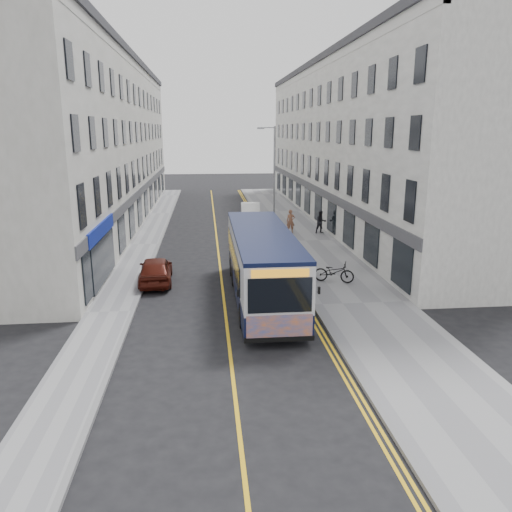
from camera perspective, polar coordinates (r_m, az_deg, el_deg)
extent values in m
plane|color=black|center=(23.36, -3.68, -5.14)|extent=(140.00, 140.00, 0.00)
cube|color=gray|center=(35.57, 5.68, 1.69)|extent=(4.50, 64.00, 0.12)
cube|color=gray|center=(35.14, -12.62, 1.25)|extent=(2.00, 64.00, 0.12)
cube|color=slate|center=(35.20, 2.08, 1.62)|extent=(0.18, 64.00, 0.13)
cube|color=slate|center=(35.03, -11.00, 1.31)|extent=(0.18, 64.00, 0.13)
cube|color=yellow|center=(34.90, -4.44, 1.37)|extent=(0.12, 64.00, 0.01)
cube|color=yellow|center=(35.16, 1.36, 1.51)|extent=(0.10, 64.00, 0.01)
cube|color=yellow|center=(35.18, 1.68, 1.51)|extent=(0.10, 64.00, 0.01)
cube|color=white|center=(44.75, 10.33, 12.41)|extent=(6.00, 46.00, 13.00)
cube|color=silver|center=(43.84, -17.03, 11.99)|extent=(6.00, 46.00, 13.00)
cylinder|color=#92949A|center=(36.56, 2.10, 8.34)|extent=(0.14, 0.14, 8.00)
cylinder|color=#92949A|center=(36.31, 1.35, 14.47)|extent=(1.00, 0.08, 0.08)
cube|color=#92949A|center=(36.25, 0.54, 14.40)|extent=(0.50, 0.18, 0.12)
cube|color=black|center=(23.27, 0.69, -3.08)|extent=(2.54, 11.19, 0.92)
cube|color=silver|center=(22.89, 0.70, 0.20)|extent=(2.54, 11.19, 1.83)
cube|color=black|center=(22.67, 0.71, 2.65)|extent=(2.56, 11.19, 0.16)
cube|color=black|center=(23.43, -2.61, 0.00)|extent=(0.04, 8.75, 1.17)
cube|color=black|center=(23.71, 3.64, 0.15)|extent=(0.04, 8.75, 1.17)
cube|color=black|center=(17.58, 2.76, -4.53)|extent=(2.29, 0.04, 1.27)
cube|color=orange|center=(18.01, 2.72, -8.21)|extent=(2.39, 0.04, 0.97)
cube|color=orange|center=(17.32, 2.80, -1.99)|extent=(2.03, 0.04, 0.28)
cylinder|color=black|center=(20.10, -1.51, -6.84)|extent=(0.28, 1.02, 1.02)
cylinder|color=black|center=(20.39, 4.99, -6.58)|extent=(0.28, 1.02, 1.02)
cylinder|color=black|center=(25.40, -2.46, -2.32)|extent=(0.28, 1.02, 1.02)
cylinder|color=black|center=(25.62, 2.68, -2.17)|extent=(0.28, 1.02, 1.02)
cylinder|color=black|center=(27.15, -2.69, -1.23)|extent=(0.28, 1.02, 1.02)
cylinder|color=black|center=(27.37, 2.13, -1.10)|extent=(0.28, 1.02, 1.02)
imported|color=black|center=(25.90, 8.91, -1.81)|extent=(2.17, 1.42, 1.08)
imported|color=brown|center=(38.01, 3.98, 3.98)|extent=(0.68, 0.47, 1.77)
imported|color=black|center=(38.06, 7.43, 3.88)|extent=(0.90, 0.74, 1.73)
imported|color=white|center=(43.79, -0.64, 5.05)|extent=(1.85, 4.72, 1.53)
imported|color=#4D150C|center=(26.31, -11.40, -1.56)|extent=(1.85, 4.21, 1.41)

